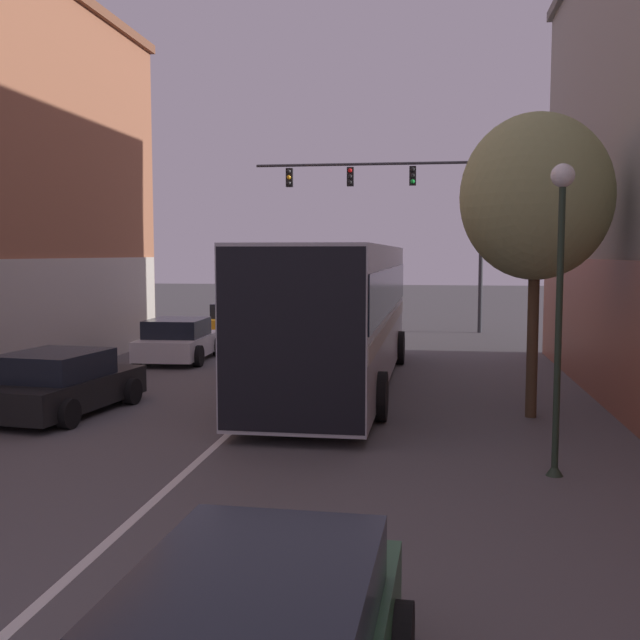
{
  "coord_description": "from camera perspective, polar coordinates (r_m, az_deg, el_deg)",
  "views": [
    {
      "loc": [
        3.64,
        -0.05,
        3.33
      ],
      "look_at": [
        1.17,
        16.87,
        1.81
      ],
      "focal_mm": 42.0,
      "sensor_mm": 36.0,
      "label": 1
    }
  ],
  "objects": [
    {
      "name": "lane_center_line",
      "position": [
        18.73,
        -3.05,
        -5.15
      ],
      "size": [
        0.14,
        48.04,
        0.01
      ],
      "color": "silver",
      "rests_on": "ground_plane"
    },
    {
      "name": "bus",
      "position": [
        18.77,
        1.44,
        0.93
      ],
      "size": [
        3.05,
        12.67,
        3.52
      ],
      "rotation": [
        0.0,
        0.0,
        1.56
      ],
      "color": "#B7B7BC",
      "rests_on": "ground_plane"
    },
    {
      "name": "parked_car_left_near",
      "position": [
        31.05,
        -6.37,
        0.04
      ],
      "size": [
        2.09,
        3.83,
        1.31
      ],
      "rotation": [
        0.0,
        0.0,
        1.58
      ],
      "color": "orange",
      "rests_on": "ground_plane"
    },
    {
      "name": "parked_car_left_mid",
      "position": [
        23.69,
        -10.72,
        -1.56
      ],
      "size": [
        2.2,
        3.95,
        1.32
      ],
      "rotation": [
        0.0,
        0.0,
        1.61
      ],
      "color": "silver",
      "rests_on": "ground_plane"
    },
    {
      "name": "parked_car_left_distant",
      "position": [
        16.54,
        -19.22,
        -4.63
      ],
      "size": [
        2.48,
        4.08,
        1.31
      ],
      "rotation": [
        0.0,
        0.0,
        1.45
      ],
      "color": "black",
      "rests_on": "ground_plane"
    },
    {
      "name": "traffic_signal_gantry",
      "position": [
        32.17,
        6.64,
        8.99
      ],
      "size": [
        9.69,
        0.36,
        7.41
      ],
      "color": "#333338",
      "rests_on": "ground_plane"
    },
    {
      "name": "street_lamp",
      "position": [
        11.56,
        17.8,
        2.51
      ],
      "size": [
        0.35,
        0.35,
        4.64
      ],
      "color": "#233323",
      "rests_on": "ground_plane"
    },
    {
      "name": "street_tree_near",
      "position": [
        15.69,
        16.14,
        8.95
      ],
      "size": [
        3.01,
        2.71,
        6.12
      ],
      "color": "#4C3823",
      "rests_on": "ground_plane"
    }
  ]
}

